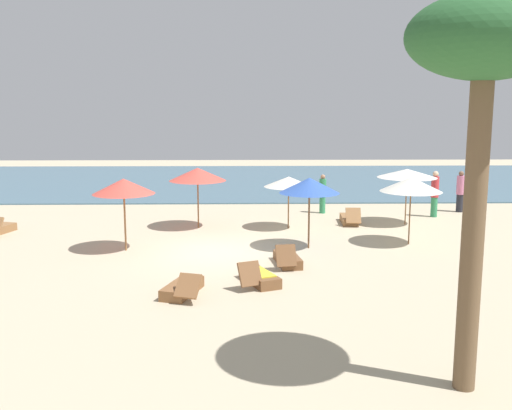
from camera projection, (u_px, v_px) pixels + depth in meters
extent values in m
plane|color=#BCAD8E|center=(214.00, 252.00, 19.38)|extent=(60.00, 60.00, 0.00)
cube|color=#476B7F|center=(228.00, 181.00, 36.12)|extent=(48.00, 16.00, 0.06)
cylinder|color=olive|center=(125.00, 216.00, 19.42)|extent=(0.06, 0.06, 2.29)
cone|color=#D84C3F|center=(124.00, 186.00, 19.25)|extent=(1.98, 1.98, 0.49)
cylinder|color=brown|center=(406.00, 197.00, 23.54)|extent=(0.05, 0.05, 2.13)
cone|color=silver|center=(407.00, 173.00, 23.38)|extent=(2.29, 2.29, 0.33)
cylinder|color=brown|center=(309.00, 214.00, 19.72)|extent=(0.06, 0.06, 2.28)
cone|color=#3359B2|center=(309.00, 185.00, 19.56)|extent=(1.96, 1.96, 0.50)
cylinder|color=brown|center=(410.00, 212.00, 20.26)|extent=(0.05, 0.05, 2.23)
cone|color=silver|center=(411.00, 184.00, 20.10)|extent=(2.05, 2.05, 0.48)
cylinder|color=brown|center=(288.00, 203.00, 22.78)|extent=(0.05, 0.05, 1.93)
cone|color=silver|center=(289.00, 182.00, 22.63)|extent=(1.85, 1.85, 0.38)
cylinder|color=brown|center=(198.00, 199.00, 22.88)|extent=(0.06, 0.06, 2.25)
cone|color=#D84C3F|center=(198.00, 174.00, 22.72)|extent=(2.14, 2.14, 0.49)
cube|color=brown|center=(182.00, 288.00, 15.20)|extent=(1.03, 1.61, 0.28)
cube|color=brown|center=(188.00, 286.00, 14.50)|extent=(0.70, 0.65, 0.52)
cube|color=olive|center=(349.00, 220.00, 23.93)|extent=(0.69, 1.53, 0.28)
cube|color=olive|center=(353.00, 216.00, 23.19)|extent=(0.59, 0.46, 0.57)
cube|color=brown|center=(288.00, 260.00, 17.94)|extent=(0.80, 1.57, 0.28)
cube|color=brown|center=(286.00, 256.00, 17.21)|extent=(0.61, 0.44, 0.61)
cube|color=brown|center=(260.00, 278.00, 16.10)|extent=(1.13, 1.62, 0.28)
cube|color=brown|center=(250.00, 274.00, 15.41)|extent=(0.67, 0.57, 0.60)
cube|color=yellow|center=(260.00, 272.00, 16.07)|extent=(0.88, 1.17, 0.03)
cylinder|color=#338C59|center=(434.00, 207.00, 25.16)|extent=(0.36, 0.36, 0.83)
cylinder|color=#BF3338|center=(435.00, 187.00, 25.01)|extent=(0.42, 0.42, 0.87)
sphere|color=beige|center=(436.00, 174.00, 24.92)|extent=(0.23, 0.23, 0.23)
cylinder|color=#26262D|center=(460.00, 203.00, 26.27)|extent=(0.39, 0.39, 0.77)
cylinder|color=#D17299|center=(461.00, 185.00, 26.13)|extent=(0.46, 0.46, 0.81)
sphere|color=brown|center=(461.00, 174.00, 26.05)|extent=(0.22, 0.22, 0.22)
cylinder|color=#338C59|center=(322.00, 205.00, 25.99)|extent=(0.29, 0.29, 0.72)
cylinder|color=#338C59|center=(323.00, 188.00, 25.86)|extent=(0.34, 0.34, 0.76)
sphere|color=#A37556|center=(323.00, 177.00, 25.78)|extent=(0.20, 0.20, 0.20)
cylinder|color=brown|center=(473.00, 234.00, 9.81)|extent=(0.36, 0.36, 5.34)
ellipsoid|color=#285B2D|center=(485.00, 36.00, 9.28)|extent=(2.45, 2.45, 1.35)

